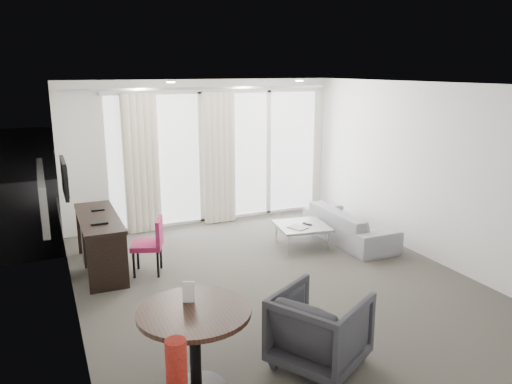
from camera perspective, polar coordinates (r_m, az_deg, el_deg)
name	(u,v)px	position (r m, az deg, el deg)	size (l,w,h in m)	color
floor	(274,281)	(6.83, 2.06, -10.12)	(5.00, 6.00, 0.00)	#423F38
ceiling	(276,84)	(6.24, 2.27, 12.25)	(5.00, 6.00, 0.00)	white
wall_left	(68,209)	(5.80, -20.67, -1.78)	(0.00, 6.00, 2.60)	silver
wall_right	(427,171)	(7.81, 18.92, 2.23)	(0.00, 6.00, 2.60)	silver
wall_front	(449,272)	(4.05, 21.18, -8.52)	(5.00, 0.00, 2.60)	silver
window_panel	(219,157)	(9.25, -4.26, 4.05)	(4.00, 0.02, 2.38)	white
window_frame	(219,157)	(9.23, -4.23, 4.03)	(4.10, 0.06, 2.44)	white
curtain_left	(142,164)	(8.72, -12.92, 3.13)	(0.60, 0.20, 2.38)	beige
curtain_right	(219,158)	(9.08, -4.21, 3.86)	(0.60, 0.20, 2.38)	beige
curtain_track	(204,88)	(8.86, -5.91, 11.72)	(4.80, 0.04, 0.04)	#B2B2B7
downlight_a	(171,82)	(7.44, -9.71, 12.26)	(0.12, 0.12, 0.02)	#FFE0B2
downlight_b	(299,81)	(8.21, 4.98, 12.54)	(0.12, 0.12, 0.02)	#FFE0B2
desk	(100,243)	(7.39, -17.36, -5.59)	(0.52, 1.67, 0.78)	black
tv	(64,178)	(7.21, -21.07, 1.53)	(0.05, 0.80, 0.50)	black
desk_chair	(147,246)	(7.09, -12.36, -6.06)	(0.43, 0.40, 0.79)	#951C46
round_table	(195,351)	(4.58, -6.96, -17.59)	(0.98, 0.98, 0.79)	black
menu_card	(189,309)	(4.56, -7.65, -13.10)	(0.11, 0.02, 0.19)	white
tub_armchair	(320,329)	(4.96, 7.29, -15.28)	(0.79, 0.81, 0.74)	#2F2F34
coffee_table	(302,235)	(8.07, 5.24, -4.95)	(0.79, 0.79, 0.35)	gray
remote	(307,224)	(8.05, 5.88, -3.66)	(0.05, 0.17, 0.02)	black
magazine	(298,227)	(7.86, 4.81, -4.05)	(0.21, 0.27, 0.02)	gray
sofa	(349,225)	(8.41, 10.60, -3.68)	(1.86, 0.73, 0.54)	gray
terrace_slab	(197,203)	(10.93, -6.81, -1.24)	(5.60, 3.00, 0.12)	#4D4D50
rattan_chair_a	(223,177)	(11.26, -3.82, 1.68)	(0.54, 0.54, 0.80)	#46311C
rattan_chair_b	(235,174)	(11.69, -2.38, 2.06)	(0.52, 0.52, 0.76)	#46311C
rattan_table	(258,182)	(11.55, 0.22, 1.19)	(0.47, 0.47, 0.47)	#46311C
balustrade	(178,166)	(12.16, -8.89, 2.96)	(5.50, 0.06, 1.05)	#B2B2B7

